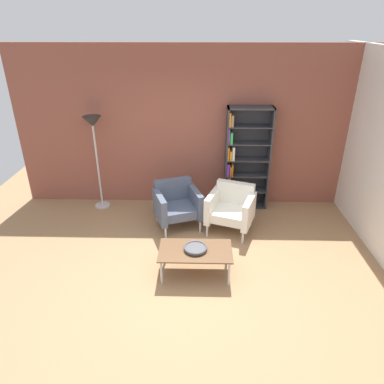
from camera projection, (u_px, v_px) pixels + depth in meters
name	position (u px, v px, depth m)	size (l,w,h in m)	color
ground_plane	(187.00, 281.00, 4.79)	(8.32, 8.32, 0.00)	#9E7751
brick_back_panel	(192.00, 128.00, 6.37)	(6.40, 0.12, 2.90)	brown
bookshelf_tall	(244.00, 160.00, 6.39)	(0.80, 0.30, 1.90)	#333338
coffee_table_low	(195.00, 252.00, 4.78)	(1.00, 0.56, 0.40)	brown
decorative_bowl	(195.00, 248.00, 4.75)	(0.32, 0.32, 0.05)	#4C4C51
armchair_by_bookshelf	(231.00, 208.00, 5.83)	(0.89, 0.85, 0.78)	white
armchair_spare_guest	(177.00, 204.00, 5.95)	(0.89, 0.85, 0.78)	#4C566B
floor_lamp_torchiere	(94.00, 133.00, 6.13)	(0.32, 0.32, 1.74)	silver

